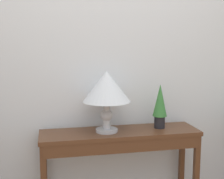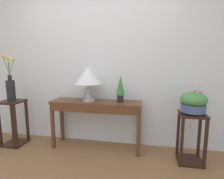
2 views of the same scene
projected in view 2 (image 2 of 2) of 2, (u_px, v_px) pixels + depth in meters
The scene contains 8 objects.
back_wall_with_art at pixel (98, 57), 2.85m from camera, with size 9.00×0.10×2.80m.
console_table at pixel (96, 108), 2.67m from camera, with size 1.35×0.36×0.74m.
table_lamp at pixel (88, 76), 2.64m from camera, with size 0.40×0.40×0.51m.
potted_plant_on_console at pixel (120, 88), 2.60m from camera, with size 0.12×0.12×0.39m.
pedestal_stand_left at pixel (14, 123), 2.85m from camera, with size 0.32×0.32×0.72m.
flower_vase_tall_left at pixel (11, 87), 2.76m from camera, with size 0.16×0.19×0.70m.
pedestal_stand_right at pixel (191, 138), 2.34m from camera, with size 0.32×0.32×0.67m.
planter_bowl_wide_right at pixel (193, 102), 2.27m from camera, with size 0.33×0.33×0.31m.
Camera 2 is at (0.77, -1.25, 1.32)m, focal length 28.70 mm.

